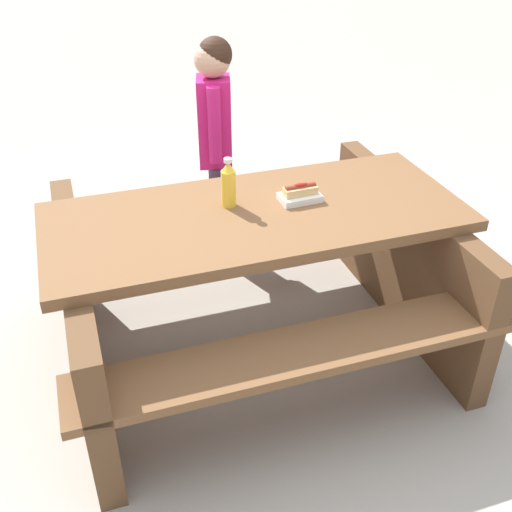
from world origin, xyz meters
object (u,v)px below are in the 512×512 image
soda_bottle (228,184)px  hotdog_tray (300,194)px  child_in_coat (215,123)px  picnic_table (256,271)px

soda_bottle → hotdog_tray: (0.31, -0.01, -0.07)m
hotdog_tray → soda_bottle: bearing=178.8°
soda_bottle → hotdog_tray: soda_bottle is taller
soda_bottle → child_in_coat: size_ratio=0.17×
child_in_coat → soda_bottle: bearing=-92.2°
picnic_table → hotdog_tray: hotdog_tray is taller
soda_bottle → picnic_table: bearing=-35.9°
hotdog_tray → child_in_coat: (-0.28, 0.86, 0.03)m
picnic_table → child_in_coat: bearing=94.5°
hotdog_tray → picnic_table: bearing=-161.3°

